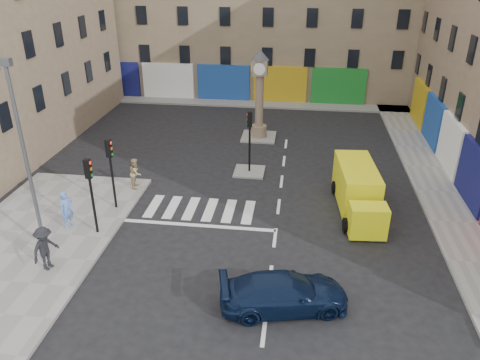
% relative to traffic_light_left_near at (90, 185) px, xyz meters
% --- Properties ---
extents(ground, '(120.00, 120.00, 0.00)m').
position_rel_traffic_light_left_near_xyz_m(ground, '(8.30, -0.20, -2.62)').
color(ground, black).
rests_on(ground, ground).
extents(sidewalk_left, '(7.00, 16.00, 0.15)m').
position_rel_traffic_light_left_near_xyz_m(sidewalk_left, '(-2.70, -2.20, -2.55)').
color(sidewalk_left, gray).
rests_on(sidewalk_left, ground).
extents(sidewalk_right, '(2.60, 30.00, 0.15)m').
position_rel_traffic_light_left_near_xyz_m(sidewalk_right, '(17.00, 9.80, -2.55)').
color(sidewalk_right, gray).
rests_on(sidewalk_right, ground).
extents(sidewalk_far, '(32.00, 2.40, 0.15)m').
position_rel_traffic_light_left_near_xyz_m(sidewalk_far, '(4.30, 22.00, -2.55)').
color(sidewalk_far, gray).
rests_on(sidewalk_far, ground).
extents(island_near, '(1.80, 1.80, 0.12)m').
position_rel_traffic_light_left_near_xyz_m(island_near, '(6.30, 7.80, -2.56)').
color(island_near, gray).
rests_on(island_near, ground).
extents(island_far, '(2.40, 2.40, 0.12)m').
position_rel_traffic_light_left_near_xyz_m(island_far, '(6.30, 13.80, -2.56)').
color(island_far, gray).
rests_on(island_far, ground).
extents(traffic_light_left_near, '(0.28, 0.22, 3.70)m').
position_rel_traffic_light_left_near_xyz_m(traffic_light_left_near, '(0.00, 0.00, 0.00)').
color(traffic_light_left_near, black).
rests_on(traffic_light_left_near, sidewalk_left).
extents(traffic_light_left_far, '(0.28, 0.22, 3.70)m').
position_rel_traffic_light_left_near_xyz_m(traffic_light_left_far, '(0.00, 2.40, 0.00)').
color(traffic_light_left_far, black).
rests_on(traffic_light_left_far, sidewalk_left).
extents(traffic_light_island, '(0.28, 0.22, 3.70)m').
position_rel_traffic_light_left_near_xyz_m(traffic_light_island, '(6.30, 7.80, -0.03)').
color(traffic_light_island, black).
rests_on(traffic_light_island, island_near).
extents(lamp_post, '(0.50, 0.25, 8.30)m').
position_rel_traffic_light_left_near_xyz_m(lamp_post, '(-1.90, -1.40, 2.17)').
color(lamp_post, '#595B60').
rests_on(lamp_post, sidewalk_left).
extents(clock_pillar, '(1.20, 1.20, 6.10)m').
position_rel_traffic_light_left_near_xyz_m(clock_pillar, '(6.30, 13.80, 0.93)').
color(clock_pillar, '#8E755D').
rests_on(clock_pillar, island_far).
extents(navy_sedan, '(5.06, 2.97, 1.38)m').
position_rel_traffic_light_left_near_xyz_m(navy_sedan, '(8.92, -3.91, -1.93)').
color(navy_sedan, black).
rests_on(navy_sedan, ground).
extents(yellow_van, '(2.40, 6.06, 2.16)m').
position_rel_traffic_light_left_near_xyz_m(yellow_van, '(12.28, 4.11, -1.55)').
color(yellow_van, '#FCF815').
rests_on(yellow_van, ground).
extents(pedestrian_blue, '(0.70, 0.80, 1.84)m').
position_rel_traffic_light_left_near_xyz_m(pedestrian_blue, '(-1.52, 0.29, -1.55)').
color(pedestrian_blue, '#5F8ADA').
rests_on(pedestrian_blue, sidewalk_left).
extents(pedestrian_tan, '(0.77, 0.92, 1.70)m').
position_rel_traffic_light_left_near_xyz_m(pedestrian_tan, '(0.30, 4.79, -1.62)').
color(pedestrian_tan, tan).
rests_on(pedestrian_tan, sidewalk_left).
extents(pedestrian_dark, '(1.08, 1.42, 1.94)m').
position_rel_traffic_light_left_near_xyz_m(pedestrian_dark, '(-0.86, -2.95, -1.50)').
color(pedestrian_dark, black).
rests_on(pedestrian_dark, sidewalk_left).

